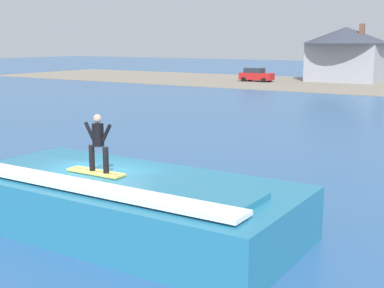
# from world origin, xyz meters

# --- Properties ---
(ground_plane) EXTENTS (260.00, 260.00, 0.00)m
(ground_plane) POSITION_xyz_m (0.00, 0.00, 0.00)
(ground_plane) COLOR #2E5C93
(wave_crest) EXTENTS (9.99, 4.56, 1.68)m
(wave_crest) POSITION_xyz_m (1.04, -0.09, 0.79)
(wave_crest) COLOR teal
(wave_crest) RESTS_ON ground_plane
(surfboard) EXTENTS (1.83, 0.46, 0.06)m
(surfboard) POSITION_xyz_m (0.36, -0.51, 1.71)
(surfboard) COLOR #EAD159
(surfboard) RESTS_ON wave_crest
(surfer) EXTENTS (0.97, 0.32, 1.63)m
(surfer) POSITION_xyz_m (0.49, -0.51, 2.64)
(surfer) COLOR black
(surfer) RESTS_ON surfboard
(car_near_shore) EXTENTS (4.41, 2.12, 1.86)m
(car_near_shore) POSITION_xyz_m (-19.91, 52.43, 0.95)
(car_near_shore) COLOR red
(car_near_shore) RESTS_ON ground_plane
(house_with_chimney) EXTENTS (11.14, 11.14, 7.49)m
(house_with_chimney) POSITION_xyz_m (-10.10, 58.60, 4.26)
(house_with_chimney) COLOR #9EA3AD
(house_with_chimney) RESTS_ON ground_plane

